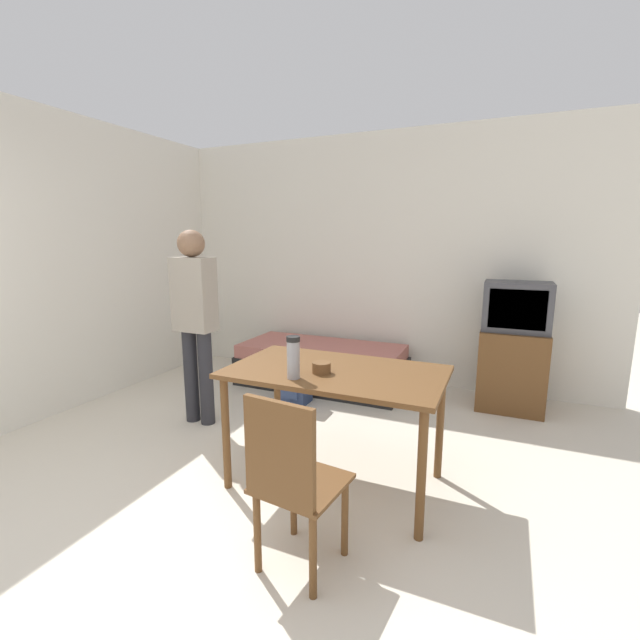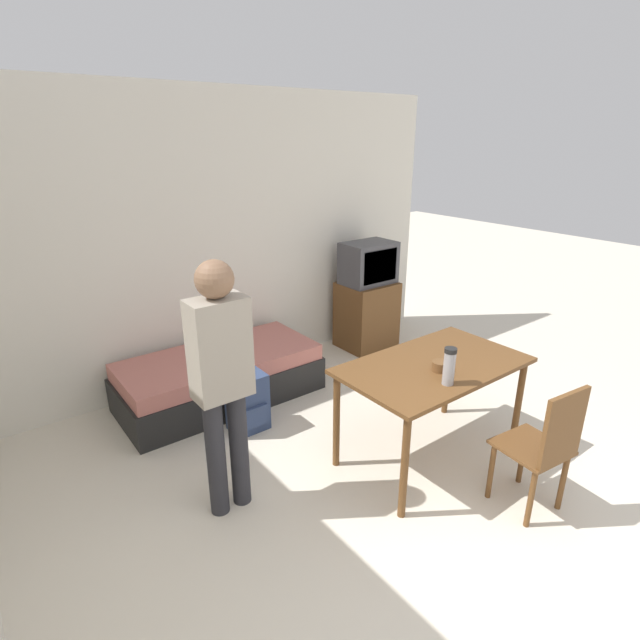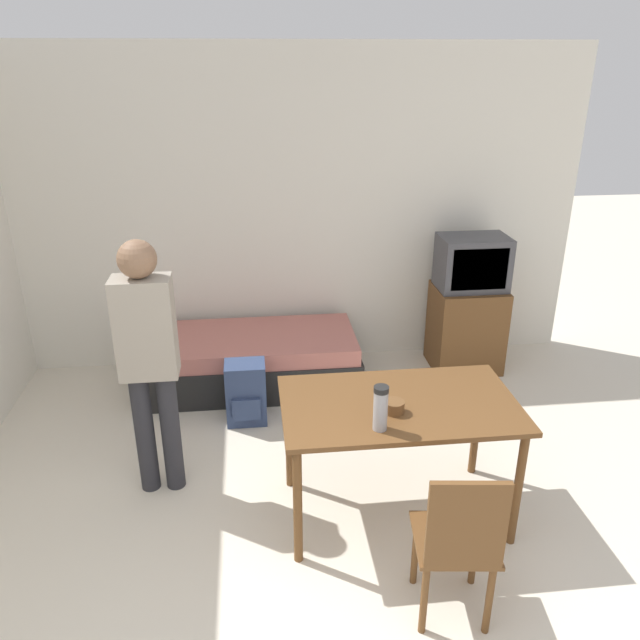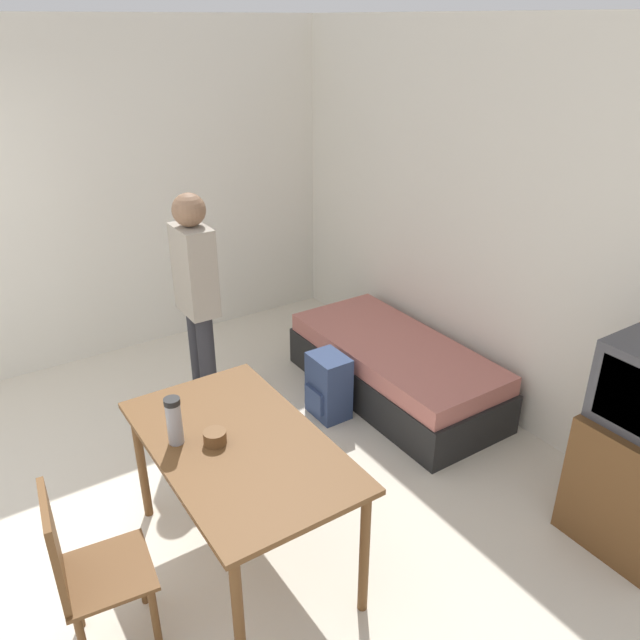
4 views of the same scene
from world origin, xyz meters
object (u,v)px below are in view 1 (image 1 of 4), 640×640
at_px(daybed, 322,365).
at_px(tv, 513,350).
at_px(dining_table, 336,383).
at_px(mate_bowl, 321,368).
at_px(wooden_chair, 291,478).
at_px(person_standing, 195,314).
at_px(thermos_flask, 293,355).
at_px(backpack, 294,379).

bearing_deg(daybed, tv, 3.62).
bearing_deg(dining_table, mate_bowl, -119.18).
relative_size(dining_table, wooden_chair, 1.49).
relative_size(daybed, mate_bowl, 15.65).
bearing_deg(mate_bowl, tv, 60.35).
xyz_separation_m(person_standing, thermos_flask, (1.26, -0.67, -0.05)).
bearing_deg(mate_bowl, daybed, 113.26).
distance_m(daybed, backpack, 0.59).
height_order(mate_bowl, backpack, mate_bowl).
relative_size(daybed, wooden_chair, 1.97).
relative_size(tv, person_standing, 0.73).
relative_size(daybed, tv, 1.49).
bearing_deg(tv, mate_bowl, -119.65).
relative_size(dining_table, person_standing, 0.81).
distance_m(dining_table, backpack, 1.51).
bearing_deg(dining_table, wooden_chair, -82.63).
xyz_separation_m(thermos_flask, backpack, (-0.72, 1.40, -0.67)).
bearing_deg(daybed, mate_bowl, -66.74).
xyz_separation_m(daybed, tv, (1.89, 0.12, 0.34)).
bearing_deg(daybed, wooden_chair, -69.63).
distance_m(tv, person_standing, 2.89).
xyz_separation_m(dining_table, person_standing, (-1.43, 0.41, 0.28)).
bearing_deg(thermos_flask, person_standing, 152.19).
bearing_deg(daybed, backpack, -94.66).
height_order(tv, mate_bowl, tv).
xyz_separation_m(dining_table, mate_bowl, (-0.06, -0.10, 0.12)).
relative_size(mate_bowl, backpack, 0.23).
bearing_deg(tv, daybed, -176.38).
bearing_deg(dining_table, tv, 60.33).
bearing_deg(dining_table, daybed, 115.93).
xyz_separation_m(daybed, person_standing, (-0.59, -1.31, 0.74)).
bearing_deg(mate_bowl, person_standing, 159.66).
height_order(tv, dining_table, tv).
bearing_deg(dining_table, person_standing, 163.95).
relative_size(thermos_flask, mate_bowl, 2.22).
bearing_deg(thermos_flask, daybed, 108.74).
height_order(person_standing, mate_bowl, person_standing).
bearing_deg(backpack, thermos_flask, -62.74).
xyz_separation_m(wooden_chair, mate_bowl, (-0.16, 0.72, 0.30)).
height_order(daybed, thermos_flask, thermos_flask).
distance_m(mate_bowl, backpack, 1.60).
bearing_deg(tv, person_standing, -150.02).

